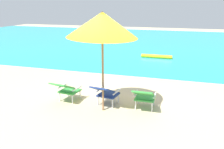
{
  "coord_description": "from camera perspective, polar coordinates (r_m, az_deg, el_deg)",
  "views": [
    {
      "loc": [
        2.09,
        -6.07,
        2.74
      ],
      "look_at": [
        0.0,
        0.53,
        0.75
      ],
      "focal_mm": 39.57,
      "sensor_mm": 36.0,
      "label": 1
    }
  ],
  "objects": [
    {
      "name": "ground_plane",
      "position": [
        10.64,
        5.63,
        1.03
      ],
      "size": [
        40.0,
        40.0,
        0.0
      ],
      "primitive_type": "plane",
      "color": "#CCB78E"
    },
    {
      "name": "lounge_chair_left",
      "position": [
        7.18,
        -10.55,
        -3.24
      ],
      "size": [
        0.63,
        0.93,
        0.68
      ],
      "color": "#338E3D",
      "rests_on": "ground_plane"
    },
    {
      "name": "swim_buoy",
      "position": [
        13.13,
        10.26,
        4.16
      ],
      "size": [
        1.6,
        0.18,
        0.18
      ],
      "primitive_type": "cylinder",
      "rotation": [
        0.0,
        1.57,
        0.0
      ],
      "color": "yellow",
      "rests_on": "ocean_band"
    },
    {
      "name": "lounge_chair_center",
      "position": [
        6.78,
        -1.49,
        -4.14
      ],
      "size": [
        0.64,
        0.93,
        0.68
      ],
      "color": "navy",
      "rests_on": "ground_plane"
    },
    {
      "name": "beach_umbrella_center",
      "position": [
        6.11,
        -2.26,
        11.41
      ],
      "size": [
        2.24,
        2.22,
        2.59
      ],
      "color": "olive",
      "rests_on": "ground_plane"
    },
    {
      "name": "lounge_chair_right",
      "position": [
        6.57,
        7.46,
        -4.93
      ],
      "size": [
        0.56,
        0.88,
        0.68
      ],
      "color": "#338E3D",
      "rests_on": "ground_plane"
    },
    {
      "name": "ocean_band",
      "position": [
        18.42,
        10.91,
        7.19
      ],
      "size": [
        40.0,
        18.0,
        0.01
      ],
      "primitive_type": "cube",
      "color": "#28B2B7",
      "rests_on": "ground_plane"
    }
  ]
}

